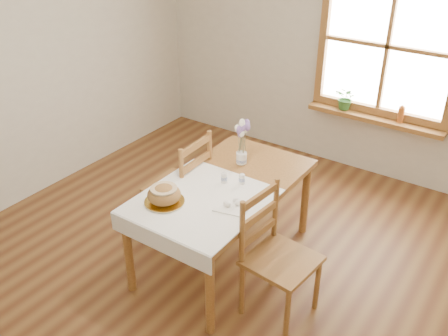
# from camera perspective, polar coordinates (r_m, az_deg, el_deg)

# --- Properties ---
(ground) EXTENTS (5.00, 5.00, 0.00)m
(ground) POSITION_cam_1_polar(r_m,az_deg,el_deg) (4.26, -2.34, -12.26)
(ground) COLOR brown
(ground) RESTS_ON ground
(room_walls) EXTENTS (4.60, 5.10, 2.65)m
(room_walls) POSITION_cam_1_polar(r_m,az_deg,el_deg) (3.38, -2.93, 9.91)
(room_walls) COLOR beige
(room_walls) RESTS_ON ground
(window) EXTENTS (1.46, 0.08, 1.46)m
(window) POSITION_cam_1_polar(r_m,az_deg,el_deg) (5.38, 18.26, 13.08)
(window) COLOR #9D6430
(window) RESTS_ON ground
(window_sill) EXTENTS (1.46, 0.20, 0.05)m
(window_sill) POSITION_cam_1_polar(r_m,az_deg,el_deg) (5.56, 16.83, 5.44)
(window_sill) COLOR #9D6430
(window_sill) RESTS_ON ground
(dining_table) EXTENTS (0.90, 1.60, 0.75)m
(dining_table) POSITION_cam_1_polar(r_m,az_deg,el_deg) (4.06, 0.00, -2.89)
(dining_table) COLOR #9D6430
(dining_table) RESTS_ON ground
(table_linen) EXTENTS (0.91, 0.99, 0.01)m
(table_linen) POSITION_cam_1_polar(r_m,az_deg,el_deg) (3.80, -2.60, -3.76)
(table_linen) COLOR white
(table_linen) RESTS_ON dining_table
(chair_left) EXTENTS (0.51, 0.49, 1.02)m
(chair_left) POSITION_cam_1_polar(r_m,az_deg,el_deg) (4.48, -5.35, -1.95)
(chair_left) COLOR #9D6430
(chair_left) RESTS_ON ground
(chair_right) EXTENTS (0.53, 0.51, 1.00)m
(chair_right) POSITION_cam_1_polar(r_m,az_deg,el_deg) (3.67, 6.62, -10.29)
(chair_right) COLOR #9D6430
(chair_right) RESTS_ON ground
(bread_plate) EXTENTS (0.37, 0.37, 0.02)m
(bread_plate) POSITION_cam_1_polar(r_m,az_deg,el_deg) (3.79, -6.81, -3.86)
(bread_plate) COLOR silver
(bread_plate) RESTS_ON table_linen
(bread_loaf) EXTENTS (0.25, 0.25, 0.14)m
(bread_loaf) POSITION_cam_1_polar(r_m,az_deg,el_deg) (3.75, -6.88, -2.87)
(bread_loaf) COLOR olive
(bread_loaf) RESTS_ON bread_plate
(egg_napkin) EXTENTS (0.29, 0.26, 0.01)m
(egg_napkin) POSITION_cam_1_polar(r_m,az_deg,el_deg) (3.71, 0.98, -4.43)
(egg_napkin) COLOR white
(egg_napkin) RESTS_ON table_linen
(eggs) EXTENTS (0.22, 0.21, 0.04)m
(eggs) POSITION_cam_1_polar(r_m,az_deg,el_deg) (3.70, 0.98, -4.09)
(eggs) COLOR white
(eggs) RESTS_ON egg_napkin
(salt_shaker) EXTENTS (0.06, 0.06, 0.09)m
(salt_shaker) POSITION_cam_1_polar(r_m,az_deg,el_deg) (3.99, 0.02, -1.09)
(salt_shaker) COLOR silver
(salt_shaker) RESTS_ON table_linen
(pepper_shaker) EXTENTS (0.06, 0.06, 0.09)m
(pepper_shaker) POSITION_cam_1_polar(r_m,az_deg,el_deg) (3.98, 2.06, -1.21)
(pepper_shaker) COLOR silver
(pepper_shaker) RESTS_ON table_linen
(flower_vase) EXTENTS (0.11, 0.11, 0.10)m
(flower_vase) POSITION_cam_1_polar(r_m,az_deg,el_deg) (4.28, 2.00, 1.07)
(flower_vase) COLOR silver
(flower_vase) RESTS_ON dining_table
(lavender_bouquet) EXTENTS (0.16, 0.16, 0.30)m
(lavender_bouquet) POSITION_cam_1_polar(r_m,az_deg,el_deg) (4.19, 2.05, 3.51)
(lavender_bouquet) COLOR #7A589D
(lavender_bouquet) RESTS_ON flower_vase
(potted_plant) EXTENTS (0.28, 0.30, 0.20)m
(potted_plant) POSITION_cam_1_polar(r_m,az_deg,el_deg) (5.61, 13.76, 7.46)
(potted_plant) COLOR #336829
(potted_plant) RESTS_ON window_sill
(amber_bottle) EXTENTS (0.08, 0.08, 0.19)m
(amber_bottle) POSITION_cam_1_polar(r_m,az_deg,el_deg) (5.45, 19.59, 5.86)
(amber_bottle) COLOR #A0511D
(amber_bottle) RESTS_ON window_sill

